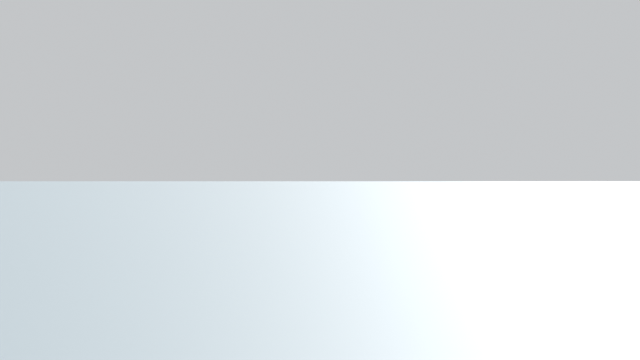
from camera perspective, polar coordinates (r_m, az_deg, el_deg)
The scene contains 0 objects.
Camera 1 is at (-3.93, -12.19, 2.62)m, focal length 73.54 mm.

